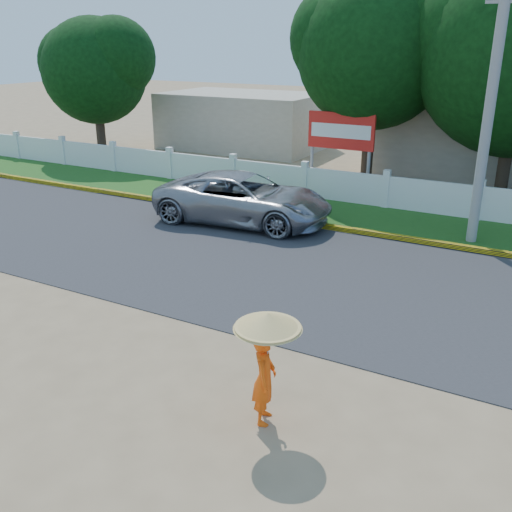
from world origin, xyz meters
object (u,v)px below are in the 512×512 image
(utility_pole, at_px, (489,115))
(vehicle, at_px, (243,198))
(monk_with_parasol, at_px, (266,352))
(billboard, at_px, (341,135))

(utility_pole, relative_size, vehicle, 1.28)
(utility_pole, relative_size, monk_with_parasol, 3.91)
(vehicle, relative_size, monk_with_parasol, 3.05)
(vehicle, height_order, monk_with_parasol, monk_with_parasol)
(utility_pole, relative_size, billboard, 2.39)
(utility_pole, distance_m, billboard, 6.42)
(vehicle, bearing_deg, monk_with_parasol, -153.97)
(monk_with_parasol, xyz_separation_m, billboard, (-3.93, 13.35, 0.97))
(billboard, bearing_deg, monk_with_parasol, -73.59)
(monk_with_parasol, bearing_deg, utility_pole, 82.24)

